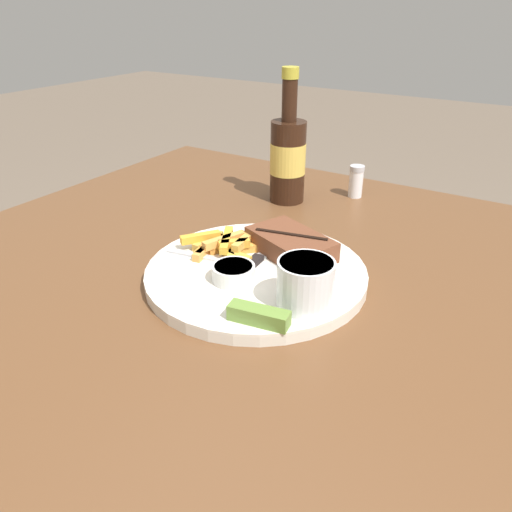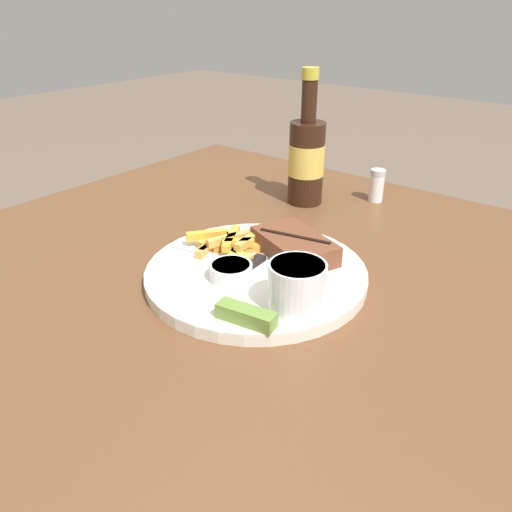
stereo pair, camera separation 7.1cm
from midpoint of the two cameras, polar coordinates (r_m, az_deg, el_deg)
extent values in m
cube|color=brown|center=(0.74, -2.76, -4.08)|extent=(1.10, 1.03, 0.04)
cylinder|color=brown|center=(1.50, -8.02, -3.37)|extent=(0.06, 0.06, 0.72)
cylinder|color=silver|center=(0.72, -2.80, -2.25)|extent=(0.32, 0.32, 0.01)
cylinder|color=white|center=(0.72, -2.82, -1.63)|extent=(0.32, 0.32, 0.00)
cube|color=brown|center=(0.75, 1.31, 1.29)|extent=(0.15, 0.12, 0.03)
cube|color=black|center=(0.74, 1.32, 2.43)|extent=(0.11, 0.03, 0.00)
cube|color=gold|center=(0.79, -8.08, 1.64)|extent=(0.01, 0.06, 0.01)
cube|color=gold|center=(0.77, -3.75, 1.89)|extent=(0.02, 0.08, 0.01)
cube|color=gold|center=(0.77, -6.21, 0.94)|extent=(0.07, 0.06, 0.01)
cube|color=gold|center=(0.77, -8.09, 1.09)|extent=(0.02, 0.07, 0.01)
cube|color=gold|center=(0.74, -4.89, -0.15)|extent=(0.05, 0.02, 0.01)
cube|color=gold|center=(0.78, -8.96, 2.05)|extent=(0.05, 0.06, 0.01)
cube|color=#E49645|center=(0.77, -8.08, 0.90)|extent=(0.02, 0.08, 0.01)
cube|color=#E5A44A|center=(0.79, -7.42, 1.52)|extent=(0.05, 0.05, 0.01)
cube|color=gold|center=(0.76, -4.36, 0.74)|extent=(0.04, 0.05, 0.01)
cube|color=gold|center=(0.77, -6.04, 1.78)|extent=(0.05, 0.07, 0.01)
cube|color=gold|center=(0.75, -5.23, 1.33)|extent=(0.04, 0.04, 0.01)
cube|color=#E49946|center=(0.76, -6.29, 1.73)|extent=(0.04, 0.07, 0.01)
cube|color=orange|center=(0.78, -5.42, 1.29)|extent=(0.04, 0.08, 0.01)
cylinder|color=white|center=(0.62, 2.43, -3.28)|extent=(0.07, 0.07, 0.06)
cylinder|color=beige|center=(0.61, 2.47, -1.27)|extent=(0.07, 0.07, 0.01)
cylinder|color=silver|center=(0.68, -5.56, -2.02)|extent=(0.06, 0.06, 0.02)
cylinder|color=black|center=(0.68, -5.59, -1.41)|extent=(0.05, 0.05, 0.01)
cube|color=olive|center=(0.60, -3.10, -6.92)|extent=(0.08, 0.03, 0.02)
cube|color=#B7B7BC|center=(0.76, -9.41, -0.02)|extent=(0.10, 0.03, 0.00)
cube|color=#B7B7BC|center=(0.72, -4.96, -1.12)|extent=(0.03, 0.01, 0.00)
cube|color=#B7B7BC|center=(0.73, -4.80, -0.96)|extent=(0.03, 0.01, 0.00)
cube|color=#B7B7BC|center=(0.73, -4.65, -0.81)|extent=(0.03, 0.01, 0.00)
cube|color=#B7B7BC|center=(0.79, -0.15, 1.47)|extent=(0.03, 0.11, 0.00)
cube|color=black|center=(0.72, -3.25, -0.89)|extent=(0.02, 0.06, 0.01)
cylinder|color=black|center=(0.99, 1.57, 10.64)|extent=(0.07, 0.07, 0.16)
cylinder|color=gold|center=(0.98, 1.57, 11.08)|extent=(0.07, 0.07, 0.06)
cylinder|color=black|center=(0.96, 1.66, 17.34)|extent=(0.03, 0.03, 0.08)
cylinder|color=gold|center=(0.95, 1.70, 20.20)|extent=(0.03, 0.03, 0.02)
cylinder|color=white|center=(1.04, 9.42, 8.12)|extent=(0.03, 0.03, 0.05)
cylinder|color=#B7B7BC|center=(1.03, 9.56, 9.83)|extent=(0.03, 0.03, 0.01)
camera|label=1|loc=(0.04, -92.86, -1.49)|focal=35.00mm
camera|label=2|loc=(0.04, 87.14, 1.49)|focal=35.00mm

